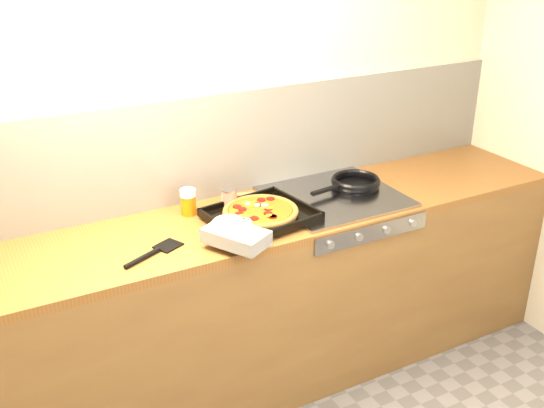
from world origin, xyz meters
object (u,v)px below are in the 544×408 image
juice_glass (188,202)px  frying_pan (355,183)px  tomato_can (229,199)px  pizza_on_tray (253,218)px

juice_glass → frying_pan: bearing=-8.2°
tomato_can → juice_glass: (-0.18, 0.04, 0.01)m
frying_pan → tomato_can: size_ratio=4.02×
pizza_on_tray → tomato_can: bearing=92.8°
pizza_on_tray → frying_pan: pizza_on_tray is taller
frying_pan → juice_glass: size_ratio=3.44×
frying_pan → tomato_can: tomato_can is taller
pizza_on_tray → juice_glass: juice_glass is taller
tomato_can → juice_glass: size_ratio=0.86×
juice_glass → pizza_on_tray: bearing=-53.5°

